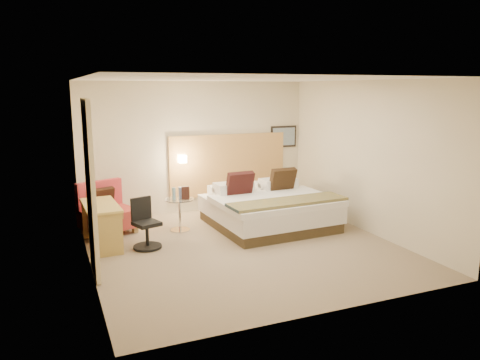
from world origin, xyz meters
name	(u,v)px	position (x,y,z in m)	size (l,w,h in m)	color
floor	(243,247)	(0.00, 0.00, -0.01)	(4.80, 5.00, 0.02)	#827058
ceiling	(243,78)	(0.00, 0.00, 2.71)	(4.80, 5.00, 0.02)	white
wall_back	(196,147)	(0.00, 2.51, 1.35)	(4.80, 0.02, 2.70)	beige
wall_front	(331,200)	(0.00, -2.51, 1.35)	(4.80, 0.02, 2.70)	beige
wall_left	(85,176)	(-2.41, 0.00, 1.35)	(0.02, 5.00, 2.70)	beige
wall_right	(368,157)	(2.41, 0.00, 1.35)	(0.02, 5.00, 2.70)	beige
headboard_panel	(229,165)	(0.70, 2.47, 0.95)	(2.60, 0.04, 1.30)	tan
art_frame	(283,136)	(2.02, 2.48, 1.50)	(0.62, 0.03, 0.47)	black
art_canvas	(284,137)	(2.02, 2.46, 1.50)	(0.54, 0.01, 0.39)	slate
lamp_arm	(181,158)	(-0.35, 2.42, 1.15)	(0.02, 0.02, 0.12)	silver
lamp_shade	(182,159)	(-0.35, 2.36, 1.15)	(0.15, 0.15, 0.15)	#F7E6C1
curtain	(90,189)	(-2.36, -0.25, 1.22)	(0.06, 0.90, 2.42)	beige
bottle_a	(174,193)	(-0.82, 1.27, 0.70)	(0.06, 0.06, 0.21)	#8ABFD6
bottle_b	(180,193)	(-0.70, 1.29, 0.70)	(0.06, 0.06, 0.21)	#92A7E2
menu_folder	(186,193)	(-0.63, 1.19, 0.71)	(0.14, 0.05, 0.23)	#371B16
bed	(268,208)	(0.90, 0.91, 0.34)	(2.22, 2.17, 1.04)	#3C301E
lounge_chair	(107,213)	(-1.97, 1.66, 0.36)	(1.08, 1.02, 0.91)	tan
side_table	(180,213)	(-0.73, 1.25, 0.33)	(0.63, 0.63, 0.59)	silver
desk	(102,213)	(-2.11, 0.90, 0.56)	(0.58, 1.17, 0.71)	tan
desk_chair	(146,228)	(-1.48, 0.56, 0.34)	(0.58, 0.58, 0.81)	black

